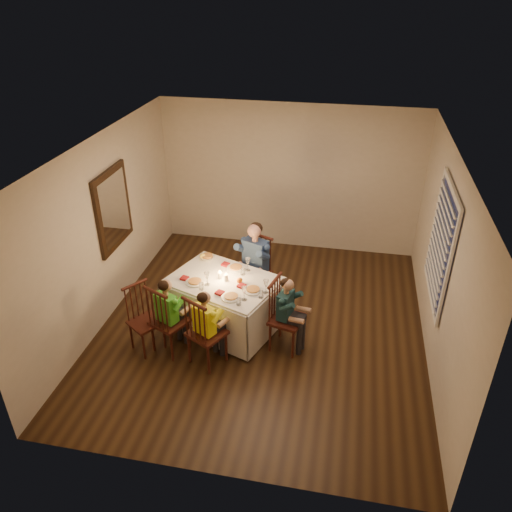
% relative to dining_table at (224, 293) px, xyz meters
% --- Properties ---
extents(ground, '(5.00, 5.00, 0.00)m').
position_rel_dining_table_xyz_m(ground, '(0.53, 0.08, -0.54)').
color(ground, black).
rests_on(ground, ground).
extents(wall_left, '(0.02, 5.00, 2.60)m').
position_rel_dining_table_xyz_m(wall_left, '(-1.72, 0.08, 0.76)').
color(wall_left, beige).
rests_on(wall_left, ground).
extents(wall_right, '(0.02, 5.00, 2.60)m').
position_rel_dining_table_xyz_m(wall_right, '(2.78, 0.08, 0.76)').
color(wall_right, beige).
rests_on(wall_right, ground).
extents(wall_back, '(4.50, 0.02, 2.60)m').
position_rel_dining_table_xyz_m(wall_back, '(0.53, 2.58, 0.76)').
color(wall_back, beige).
rests_on(wall_back, ground).
extents(ceiling, '(5.00, 5.00, 0.00)m').
position_rel_dining_table_xyz_m(ceiling, '(0.53, 0.08, 2.06)').
color(ceiling, white).
rests_on(ceiling, wall_back).
extents(dining_table, '(1.74, 1.50, 0.73)m').
position_rel_dining_table_xyz_m(dining_table, '(0.00, 0.00, 0.00)').
color(dining_table, white).
rests_on(dining_table, ground).
extents(chair_adult, '(0.55, 0.54, 1.04)m').
position_rel_dining_table_xyz_m(chair_adult, '(0.29, 0.72, -0.54)').
color(chair_adult, '#33150D').
rests_on(chair_adult, ground).
extents(chair_near_left, '(0.56, 0.55, 1.04)m').
position_rel_dining_table_xyz_m(chair_near_left, '(-0.56, -0.66, -0.54)').
color(chair_near_left, '#33150D').
rests_on(chair_near_left, ground).
extents(chair_near_right, '(0.57, 0.56, 1.04)m').
position_rel_dining_table_xyz_m(chair_near_right, '(-0.02, -0.80, -0.54)').
color(chair_near_right, '#33150D').
rests_on(chair_near_right, ground).
extents(chair_end, '(0.50, 0.51, 1.04)m').
position_rel_dining_table_xyz_m(chair_end, '(0.93, -0.32, -0.54)').
color(chair_end, '#33150D').
rests_on(chair_end, ground).
extents(chair_extra, '(0.53, 0.54, 0.96)m').
position_rel_dining_table_xyz_m(chair_extra, '(-0.88, -0.70, -0.54)').
color(chair_extra, '#33150D').
rests_on(chair_extra, ground).
extents(adult, '(0.61, 0.59, 1.29)m').
position_rel_dining_table_xyz_m(adult, '(0.29, 0.72, -0.54)').
color(adult, navy).
rests_on(adult, ground).
extents(child_green, '(0.48, 0.47, 1.10)m').
position_rel_dining_table_xyz_m(child_green, '(-0.56, -0.66, -0.54)').
color(child_green, green).
rests_on(child_green, ground).
extents(child_yellow, '(0.48, 0.46, 1.08)m').
position_rel_dining_table_xyz_m(child_yellow, '(-0.02, -0.80, -0.54)').
color(child_yellow, '#FCF71B').
rests_on(child_yellow, ground).
extents(child_teal, '(0.41, 0.43, 1.08)m').
position_rel_dining_table_xyz_m(child_teal, '(0.93, -0.32, -0.54)').
color(child_teal, '#18373D').
rests_on(child_teal, ground).
extents(setting_adult, '(0.33, 0.33, 0.02)m').
position_rel_dining_table_xyz_m(setting_adult, '(0.10, 0.32, 0.23)').
color(setting_adult, silver).
rests_on(setting_adult, dining_table).
extents(setting_green, '(0.33, 0.33, 0.02)m').
position_rel_dining_table_xyz_m(setting_green, '(-0.35, -0.15, 0.23)').
color(setting_green, silver).
rests_on(setting_green, dining_table).
extents(setting_yellow, '(0.33, 0.33, 0.02)m').
position_rel_dining_table_xyz_m(setting_yellow, '(0.21, -0.40, 0.23)').
color(setting_yellow, silver).
rests_on(setting_yellow, dining_table).
extents(setting_teal, '(0.33, 0.33, 0.02)m').
position_rel_dining_table_xyz_m(setting_teal, '(0.45, -0.19, 0.23)').
color(setting_teal, silver).
rests_on(setting_teal, dining_table).
extents(candle_left, '(0.06, 0.06, 0.10)m').
position_rel_dining_table_xyz_m(candle_left, '(-0.05, 0.02, 0.27)').
color(candle_left, white).
rests_on(candle_left, dining_table).
extents(candle_right, '(0.06, 0.06, 0.10)m').
position_rel_dining_table_xyz_m(candle_right, '(0.05, -0.02, 0.27)').
color(candle_right, white).
rests_on(candle_right, dining_table).
extents(squash, '(0.09, 0.09, 0.09)m').
position_rel_dining_table_xyz_m(squash, '(-0.44, 0.49, 0.26)').
color(squash, yellow).
rests_on(squash, dining_table).
extents(orange_fruit, '(0.08, 0.08, 0.08)m').
position_rel_dining_table_xyz_m(orange_fruit, '(0.24, -0.03, 0.26)').
color(orange_fruit, orange).
rests_on(orange_fruit, dining_table).
extents(serving_bowl, '(0.25, 0.25, 0.05)m').
position_rel_dining_table_xyz_m(serving_bowl, '(-0.37, 0.50, 0.24)').
color(serving_bowl, silver).
rests_on(serving_bowl, dining_table).
extents(wall_mirror, '(0.06, 0.95, 1.15)m').
position_rel_dining_table_xyz_m(wall_mirror, '(-1.68, 0.38, 0.96)').
color(wall_mirror, black).
rests_on(wall_mirror, wall_left).
extents(window_blinds, '(0.07, 1.34, 1.54)m').
position_rel_dining_table_xyz_m(window_blinds, '(2.74, 0.18, 0.96)').
color(window_blinds, black).
rests_on(window_blinds, wall_right).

